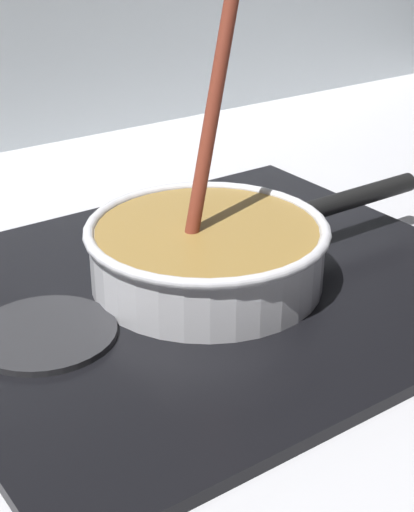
% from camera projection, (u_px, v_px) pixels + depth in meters
% --- Properties ---
extents(ground, '(2.40, 1.60, 0.04)m').
position_uv_depth(ground, '(224.00, 501.00, 0.55)').
color(ground, '#B7B7BC').
extents(hob_plate, '(0.56, 0.48, 0.01)m').
position_uv_depth(hob_plate, '(207.00, 288.00, 0.78)').
color(hob_plate, black).
rests_on(hob_plate, ground).
extents(burner_ring, '(0.17, 0.17, 0.01)m').
position_uv_depth(burner_ring, '(207.00, 279.00, 0.78)').
color(burner_ring, '#592D0C').
rests_on(burner_ring, hob_plate).
extents(spare_burner, '(0.13, 0.13, 0.01)m').
position_uv_depth(spare_burner, '(45.00, 333.00, 0.68)').
color(spare_burner, '#262628').
rests_on(spare_burner, hob_plate).
extents(cooking_pan, '(0.41, 0.24, 0.32)m').
position_uv_depth(cooking_pan, '(209.00, 250.00, 0.76)').
color(cooking_pan, silver).
rests_on(cooking_pan, hob_plate).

